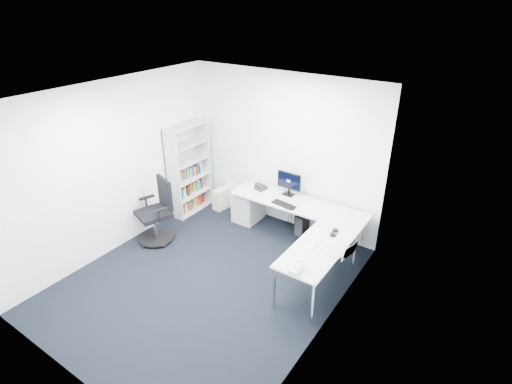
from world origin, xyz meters
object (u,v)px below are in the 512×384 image
Objects in this scene: task_chair at (153,212)px; laptop at (337,245)px; l_desk at (288,229)px; bookshelf at (189,170)px; monitor at (289,184)px.

task_chair reaches higher than laptop.
laptop is at bearing -29.76° from l_desk.
l_desk is 1.33m from laptop.
bookshelf is at bearing 178.68° from l_desk.
l_desk is 0.80m from monitor.
bookshelf reaches higher than l_desk.
l_desk is at bearing -57.75° from monitor.
task_chair is at bearing -160.19° from laptop.
l_desk is 2.24m from bookshelf.
monitor is (1.66, 1.58, 0.34)m from task_chair.
task_chair reaches higher than l_desk.
bookshelf is 1.93m from monitor.
monitor is at bearing 13.23° from bookshelf.
task_chair is (-1.95, -1.09, 0.21)m from l_desk.
laptop reaches higher than l_desk.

